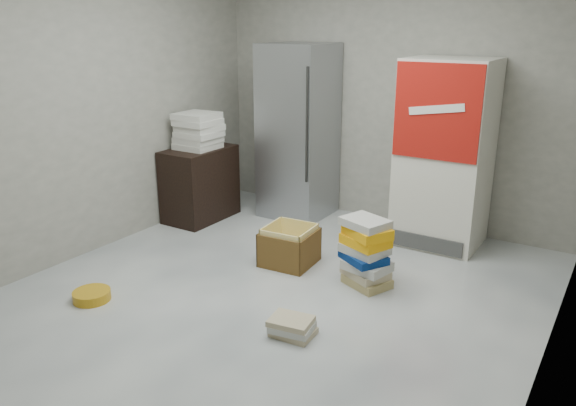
% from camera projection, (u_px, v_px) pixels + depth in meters
% --- Properties ---
extents(ground, '(5.00, 5.00, 0.00)m').
position_uv_depth(ground, '(254.00, 309.00, 4.34)').
color(ground, silver).
rests_on(ground, ground).
extents(room_shell, '(4.04, 5.04, 2.82)m').
position_uv_depth(room_shell, '(249.00, 71.00, 3.78)').
color(room_shell, '#A09B90').
rests_on(room_shell, ground).
extents(steel_fridge, '(0.70, 0.72, 1.90)m').
position_uv_depth(steel_fridge, '(298.00, 132.00, 6.21)').
color(steel_fridge, '#9D9FA5').
rests_on(steel_fridge, ground).
extents(coke_cooler, '(0.80, 0.73, 1.80)m').
position_uv_depth(coke_cooler, '(445.00, 154.00, 5.38)').
color(coke_cooler, silver).
rests_on(coke_cooler, ground).
extents(wood_shelf, '(0.50, 0.80, 0.80)m').
position_uv_depth(wood_shelf, '(200.00, 184.00, 6.22)').
color(wood_shelf, black).
rests_on(wood_shelf, ground).
extents(supply_box_stack, '(0.44, 0.44, 0.39)m').
position_uv_depth(supply_box_stack, '(198.00, 131.00, 6.03)').
color(supply_box_stack, white).
rests_on(supply_box_stack, wood_shelf).
extents(phonebook_stack_main, '(0.47, 0.44, 0.59)m').
position_uv_depth(phonebook_stack_main, '(366.00, 253.00, 4.64)').
color(phonebook_stack_main, tan).
rests_on(phonebook_stack_main, ground).
extents(phonebook_stack_side, '(0.33, 0.27, 0.13)m').
position_uv_depth(phonebook_stack_side, '(292.00, 327.00, 3.95)').
color(phonebook_stack_side, tan).
rests_on(phonebook_stack_side, ground).
extents(cardboard_box, '(0.47, 0.47, 0.36)m').
position_uv_depth(cardboard_box, '(289.00, 248.00, 5.11)').
color(cardboard_box, yellow).
rests_on(cardboard_box, ground).
extents(bucket_lid, '(0.35, 0.35, 0.08)m').
position_uv_depth(bucket_lid, '(92.00, 296.00, 4.46)').
color(bucket_lid, '#C08A14').
rests_on(bucket_lid, ground).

